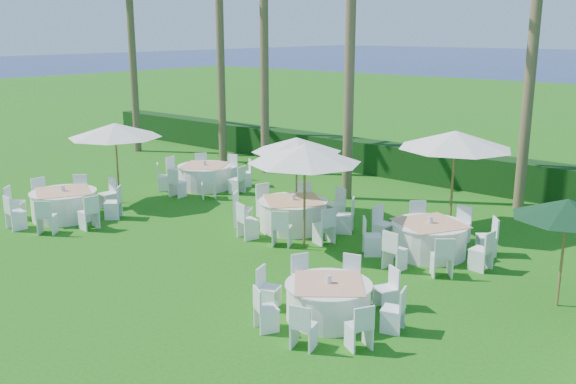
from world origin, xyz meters
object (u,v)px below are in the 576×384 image
at_px(banquet_table_a, 64,204).
at_px(umbrella_c, 297,145).
at_px(umbrella_a, 115,130).
at_px(umbrella_b, 305,154).
at_px(banquet_table_f, 429,238).
at_px(banquet_table_d, 205,176).
at_px(banquet_table_c, 328,300).
at_px(banquet_table_e, 293,214).
at_px(umbrella_green, 568,209).
at_px(umbrella_d, 455,140).

relative_size(banquet_table_a, umbrella_c, 1.27).
height_order(umbrella_a, umbrella_b, umbrella_b).
bearing_deg(banquet_table_f, umbrella_a, -169.11).
distance_m(banquet_table_f, umbrella_b, 3.68).
bearing_deg(banquet_table_d, banquet_table_f, -7.21).
bearing_deg(banquet_table_c, umbrella_b, 134.66).
height_order(banquet_table_c, umbrella_a, umbrella_a).
distance_m(banquet_table_e, umbrella_b, 2.48).
bearing_deg(umbrella_green, banquet_table_d, 170.03).
height_order(umbrella_b, umbrella_green, umbrella_b).
relative_size(banquet_table_f, umbrella_c, 1.25).
bearing_deg(banquet_table_e, banquet_table_f, 7.68).
bearing_deg(umbrella_c, umbrella_d, 23.71).
height_order(banquet_table_a, banquet_table_e, banquet_table_e).
xyz_separation_m(umbrella_a, umbrella_d, (9.36, 4.16, 0.18)).
bearing_deg(banquet_table_a, banquet_table_f, 22.48).
bearing_deg(banquet_table_e, umbrella_a, -167.08).
relative_size(banquet_table_e, umbrella_a, 1.14).
height_order(banquet_table_f, umbrella_b, umbrella_b).
relative_size(banquet_table_a, banquet_table_e, 1.00).
xyz_separation_m(banquet_table_f, umbrella_c, (-4.58, 0.49, 1.73)).
bearing_deg(banquet_table_c, umbrella_green, 47.23).
bearing_deg(banquet_table_f, umbrella_c, 173.92).
relative_size(umbrella_a, umbrella_d, 0.94).
height_order(banquet_table_a, umbrella_b, umbrella_b).
bearing_deg(umbrella_b, umbrella_d, 59.89).
bearing_deg(umbrella_d, umbrella_a, -156.02).
bearing_deg(banquet_table_f, umbrella_d, 103.50).
relative_size(banquet_table_f, umbrella_d, 1.06).
bearing_deg(umbrella_b, banquet_table_a, -160.15).
height_order(banquet_table_f, umbrella_green, umbrella_green).
bearing_deg(umbrella_green, banquet_table_f, 162.81).
xyz_separation_m(banquet_table_e, banquet_table_f, (3.87, 0.52, -0.01)).
xyz_separation_m(banquet_table_c, banquet_table_f, (-0.24, 4.48, 0.04)).
height_order(banquet_table_a, banquet_table_f, banquet_table_a).
height_order(banquet_table_f, umbrella_c, umbrella_c).
xyz_separation_m(umbrella_b, umbrella_d, (2.17, 3.75, 0.10)).
bearing_deg(umbrella_green, banquet_table_e, 175.82).
bearing_deg(banquet_table_e, umbrella_d, 39.86).
xyz_separation_m(banquet_table_d, umbrella_c, (4.65, -0.68, 1.72)).
relative_size(banquet_table_d, banquet_table_f, 1.00).
height_order(banquet_table_c, umbrella_green, umbrella_green).
bearing_deg(umbrella_b, banquet_table_e, 140.06).
distance_m(banquet_table_d, umbrella_a, 3.67).
height_order(umbrella_b, umbrella_c, umbrella_b).
relative_size(umbrella_b, umbrella_green, 1.28).
distance_m(umbrella_b, umbrella_d, 4.34).
height_order(banquet_table_a, banquet_table_c, banquet_table_a).
relative_size(umbrella_a, umbrella_c, 1.11).
bearing_deg(banquet_table_e, banquet_table_c, -43.91).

